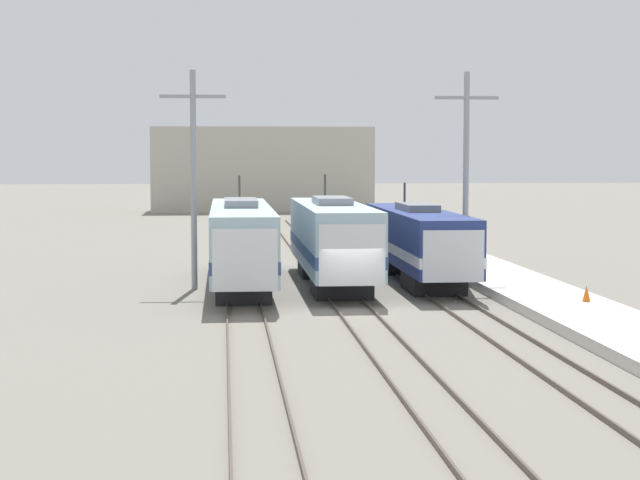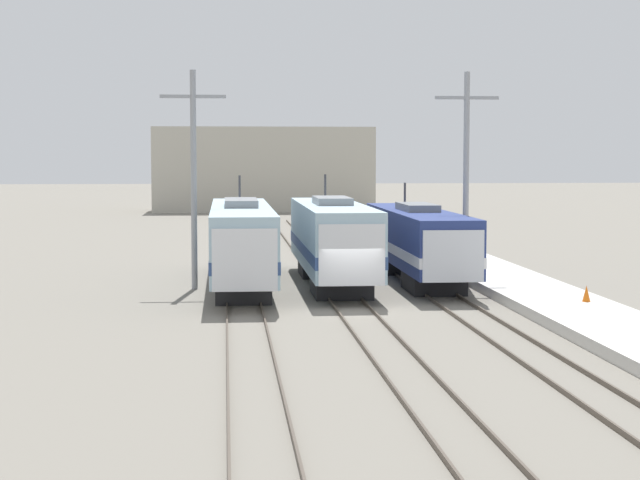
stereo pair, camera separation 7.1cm
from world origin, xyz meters
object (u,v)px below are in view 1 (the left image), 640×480
locomotive_far_left (241,243)px  catenary_tower_right (466,173)px  locomotive_center (333,241)px  traffic_cone (586,294)px  locomotive_far_right (419,242)px  catenary_tower_left (194,173)px

locomotive_far_left → catenary_tower_right: size_ratio=1.82×
locomotive_center → traffic_cone: 13.49m
locomotive_far_right → catenary_tower_left: bearing=-170.9°
catenary_tower_right → catenary_tower_left: bearing=180.0°
catenary_tower_right → traffic_cone: size_ratio=15.75×
catenary_tower_right → locomotive_far_right: bearing=137.7°
locomotive_far_left → catenary_tower_left: catenary_tower_left is taller
locomotive_far_right → locomotive_center: bearing=-164.9°
locomotive_center → catenary_tower_left: 7.47m
locomotive_center → traffic_cone: bearing=-45.9°
locomotive_far_right → catenary_tower_left: size_ratio=1.67×
catenary_tower_right → traffic_cone: (2.94, -9.05, -4.75)m
locomotive_far_left → catenary_tower_left: bearing=-174.1°
catenary_tower_right → traffic_cone: bearing=-72.0°
locomotive_far_left → traffic_cone: bearing=-33.9°
catenary_tower_right → locomotive_far_left: bearing=178.8°
locomotive_far_right → catenary_tower_right: bearing=-42.3°
locomotive_far_right → catenary_tower_left: (-11.13, -1.78, 3.49)m
locomotive_center → locomotive_far_right: 4.61m
locomotive_far_left → locomotive_center: bearing=4.5°
locomotive_far_left → traffic_cone: locomotive_far_left is taller
locomotive_center → catenary_tower_right: 7.23m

